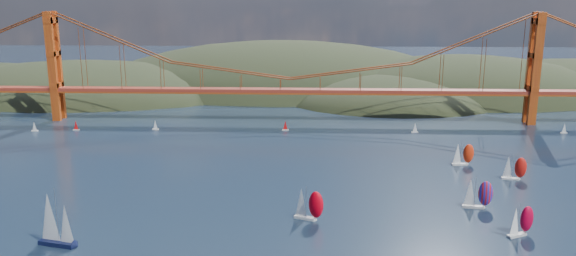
% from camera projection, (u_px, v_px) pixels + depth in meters
% --- Properties ---
extents(headlands, '(725.00, 225.00, 96.00)m').
position_uv_depth(headlands, '(361.00, 108.00, 383.48)').
color(headlands, black).
rests_on(headlands, ground).
extents(bridge, '(552.00, 12.00, 55.00)m').
position_uv_depth(bridge, '(287.00, 58.00, 279.39)').
color(bridge, maroon).
rests_on(bridge, ground).
extents(sloop_navy, '(10.54, 6.90, 15.69)m').
position_uv_depth(sloop_navy, '(54.00, 220.00, 143.90)').
color(sloop_navy, black).
rests_on(sloop_navy, ground).
extents(racer_0, '(9.06, 6.13, 10.13)m').
position_uv_depth(racer_0, '(308.00, 204.00, 160.78)').
color(racer_0, white).
rests_on(racer_0, ground).
extents(racer_1, '(8.21, 5.99, 9.23)m').
position_uv_depth(racer_1, '(521.00, 221.00, 150.06)').
color(racer_1, silver).
rests_on(racer_1, ground).
extents(racer_3, '(8.23, 4.05, 9.27)m').
position_uv_depth(racer_3, '(514.00, 168.00, 195.70)').
color(racer_3, white).
rests_on(racer_3, ground).
extents(racer_5, '(8.28, 3.64, 9.39)m').
position_uv_depth(racer_5, '(463.00, 154.00, 212.35)').
color(racer_5, silver).
rests_on(racer_5, ground).
extents(racer_rwb, '(8.85, 4.32, 9.96)m').
position_uv_depth(racer_rwb, '(477.00, 193.00, 169.54)').
color(racer_rwb, silver).
rests_on(racer_rwb, ground).
extents(distant_boat_1, '(3.00, 2.00, 4.70)m').
position_uv_depth(distant_boat_1, '(34.00, 126.00, 265.30)').
color(distant_boat_1, silver).
rests_on(distant_boat_1, ground).
extents(distant_boat_2, '(3.00, 2.00, 4.70)m').
position_uv_depth(distant_boat_2, '(76.00, 125.00, 267.34)').
color(distant_boat_2, silver).
rests_on(distant_boat_2, ground).
extents(distant_boat_3, '(3.00, 2.00, 4.70)m').
position_uv_depth(distant_boat_3, '(155.00, 125.00, 268.28)').
color(distant_boat_3, silver).
rests_on(distant_boat_3, ground).
extents(distant_boat_4, '(3.00, 2.00, 4.70)m').
position_uv_depth(distant_boat_4, '(564.00, 128.00, 261.30)').
color(distant_boat_4, silver).
rests_on(distant_boat_4, ground).
extents(distant_boat_8, '(3.00, 2.00, 4.70)m').
position_uv_depth(distant_boat_8, '(415.00, 128.00, 262.40)').
color(distant_boat_8, silver).
rests_on(distant_boat_8, ground).
extents(distant_boat_9, '(3.00, 2.00, 4.70)m').
position_uv_depth(distant_boat_9, '(285.00, 125.00, 267.05)').
color(distant_boat_9, silver).
rests_on(distant_boat_9, ground).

